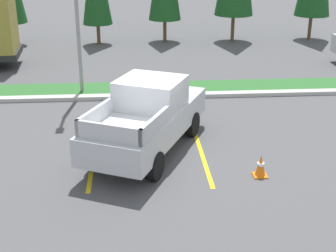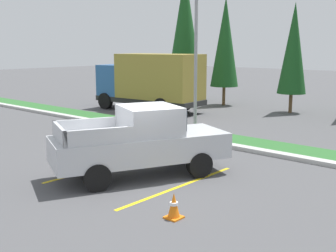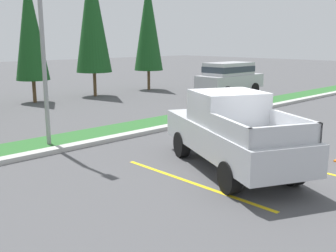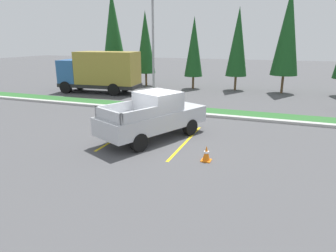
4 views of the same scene
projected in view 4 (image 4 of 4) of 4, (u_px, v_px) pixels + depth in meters
name	position (u px, v px, depth m)	size (l,w,h in m)	color
ground_plane	(156.00, 140.00, 13.43)	(120.00, 120.00, 0.00)	#4C4C4F
parking_line_near	(124.00, 134.00, 14.17)	(0.12, 4.80, 0.01)	yellow
parking_line_far	(186.00, 142.00, 13.13)	(0.12, 4.80, 0.01)	yellow
curb_strip	(188.00, 113.00, 17.91)	(56.00, 0.40, 0.15)	#B2B2AD
grass_median	(193.00, 110.00, 18.91)	(56.00, 1.80, 0.06)	#2D662D
pickup_truck_main	(154.00, 116.00, 13.40)	(3.92, 5.52, 2.10)	black
cargo_truck_distant	(101.00, 71.00, 24.88)	(6.97, 2.98, 3.40)	black
street_light	(152.00, 47.00, 18.38)	(0.24, 1.49, 6.75)	gray
cypress_tree_leftmost	(113.00, 30.00, 29.16)	(2.34, 2.34, 8.99)	brown
cypress_tree_left_inner	(145.00, 42.00, 28.11)	(1.81, 1.81, 6.96)	brown
cypress_tree_center	(194.00, 47.00, 26.51)	(1.64, 1.64, 6.31)	brown
cypress_tree_right_inner	(238.00, 42.00, 25.52)	(1.83, 1.83, 7.05)	brown
cypress_tree_rightmost	(288.00, 32.00, 23.83)	(2.18, 2.18, 8.39)	brown
traffic_cone	(206.00, 154.00, 10.98)	(0.36, 0.36, 0.60)	orange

